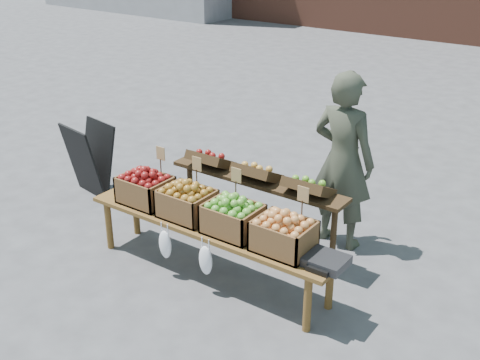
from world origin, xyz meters
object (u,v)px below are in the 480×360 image
Objects in this scene: vendor at (343,161)px; chalkboard_sign at (90,159)px; back_table at (257,203)px; crate_red_apples at (233,219)px; crate_russet_pears at (187,204)px; display_bench at (210,250)px; weighing_scale at (326,261)px; crate_golden_apples at (145,190)px; crate_green_apples at (284,236)px.

chalkboard_sign is (-3.10, -0.71, -0.48)m from vendor.
crate_red_apples is (0.22, -0.72, 0.19)m from back_table.
back_table is 0.81m from crate_russet_pears.
back_table is 0.76m from display_bench.
chalkboard_sign reaches higher than weighing_scale.
back_table is at bearing 85.74° from display_bench.
vendor is 0.70× the size of display_bench.
crate_green_apples is at bearing 0.00° from crate_golden_apples.
back_table is 1.40m from weighing_scale.
vendor reaches higher than display_bench.
vendor is 1.48m from weighing_scale.
crate_green_apples is (0.82, 0.00, 0.42)m from display_bench.
back_table reaches higher than weighing_scale.
display_bench is (-0.05, -0.72, -0.24)m from back_table.
crate_russet_pears is (2.12, -0.63, 0.24)m from chalkboard_sign.
weighing_scale is at bearing 0.00° from crate_red_apples.
crate_golden_apples reaches higher than weighing_scale.
display_bench is (-0.71, -1.33, -0.66)m from vendor.
crate_red_apples reaches higher than weighing_scale.
crate_red_apples reaches higher than display_bench.
display_bench is 5.40× the size of crate_russet_pears.
crate_red_apples is 0.55m from crate_green_apples.
crate_russet_pears is at bearing 57.23° from vendor.
back_table is (-0.65, -0.61, -0.43)m from vendor.
vendor is at bearing 95.05° from crate_green_apples.
crate_golden_apples is 0.55m from crate_russet_pears.
display_bench is 0.93m from crate_green_apples.
weighing_scale is at bearing 0.00° from crate_golden_apples.
crate_golden_apples is (1.57, -0.63, 0.24)m from chalkboard_sign.
crate_russet_pears reaches higher than display_bench.
back_table reaches higher than crate_russet_pears.
crate_golden_apples is 1.10m from crate_red_apples.
crate_golden_apples is at bearing -11.74° from chalkboard_sign.
weighing_scale is (0.43, 0.00, -0.10)m from crate_green_apples.
vendor reaches higher than crate_green_apples.
vendor reaches higher than crate_golden_apples.
weighing_scale is (1.52, 0.00, -0.10)m from crate_russet_pears.
crate_golden_apples and crate_green_apples have the same top height.
vendor is at bearing 112.13° from weighing_scale.
crate_golden_apples is 1.47× the size of weighing_scale.
weighing_scale is (3.65, -0.63, 0.14)m from chalkboard_sign.
crate_red_apples is at bearing 180.00° from weighing_scale.
crate_red_apples is at bearing 0.00° from display_bench.
crate_red_apples is 1.00× the size of crate_green_apples.
weighing_scale is (1.20, -0.72, 0.09)m from back_table.
chalkboard_sign reaches higher than crate_russet_pears.
chalkboard_sign is 1.87× the size of crate_golden_apples.
crate_red_apples is at bearing 0.00° from crate_russet_pears.
display_bench is at bearing -4.66° from chalkboard_sign.
display_bench is 1.29m from weighing_scale.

